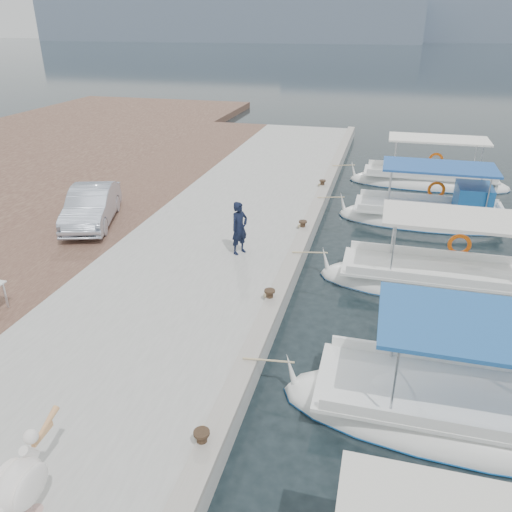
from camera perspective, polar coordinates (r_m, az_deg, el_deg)
The scene contains 13 objects.
ground at distance 11.88m, azimuth 1.52°, elevation -11.03°, with size 400.00×400.00×0.00m, color black.
concrete_quay at distance 16.66m, azimuth -4.59°, elevation 1.19°, with size 6.00×40.00×0.50m, color #A0A09B.
quay_curb at distance 15.90m, azimuth 4.90°, elevation 1.17°, with size 0.44×40.00×0.12m, color #9C958A.
cobblestone_strip at distance 18.81m, azimuth -19.18°, elevation 2.69°, with size 4.00×40.00×0.50m, color #52352B.
distant_hills at distance 212.61m, azimuth 24.14°, elevation 23.49°, with size 330.00×60.00×18.00m.
fishing_caique_b at distance 10.94m, azimuth 24.21°, elevation -16.57°, with size 7.69×2.54×2.83m.
fishing_caique_c at distance 15.43m, azimuth 21.00°, elevation -3.13°, with size 7.36×2.21×2.83m.
fishing_caique_d at distance 20.28m, azimuth 19.24°, elevation 4.14°, with size 6.72×2.30×2.83m.
fishing_caique_e at distance 25.06m, azimuth 19.04°, elevation 7.91°, with size 7.28×2.17×2.83m.
mooring_bollards at distance 12.79m, azimuth 1.57°, elevation -4.43°, with size 0.28×20.28×0.33m.
pelican at distance 8.47m, azimuth -25.29°, elevation -22.18°, with size 0.55×1.52×1.18m.
fisherman at distance 15.19m, azimuth -1.90°, elevation 3.21°, with size 0.60×0.40×1.65m, color black.
parked_car at distance 18.50m, azimuth -18.29°, elevation 5.46°, with size 1.38×3.96×1.31m, color #B1B9CA.
Camera 1 is at (2.11, -9.33, 7.04)m, focal length 35.00 mm.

